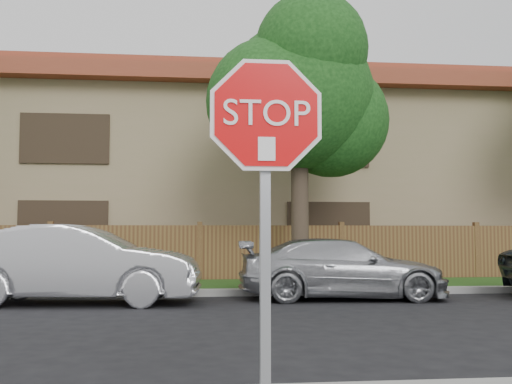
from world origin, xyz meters
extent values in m
cube|color=gray|center=(0.00, 8.15, 0.07)|extent=(70.00, 0.30, 0.15)
cube|color=#1E4714|center=(0.00, 9.80, 0.06)|extent=(70.00, 3.00, 0.12)
cube|color=brown|center=(0.00, 11.40, 0.80)|extent=(70.00, 0.12, 1.60)
cube|color=#9A885F|center=(0.00, 17.00, 3.00)|extent=(34.00, 8.00, 6.00)
cube|color=brown|center=(0.00, 17.00, 6.25)|extent=(35.20, 9.20, 0.50)
cube|color=brown|center=(0.00, 17.00, 6.85)|extent=(33.00, 5.50, 0.70)
cylinder|color=#382B21|center=(2.50, 9.70, 1.96)|extent=(0.44, 0.44, 3.92)
sphere|color=#123811|center=(2.50, 9.70, 4.90)|extent=(3.80, 3.80, 3.80)
sphere|color=#123811|center=(3.40, 10.00, 4.34)|extent=(3.00, 3.00, 3.00)
sphere|color=#123811|center=(1.70, 9.30, 4.62)|extent=(3.20, 3.20, 3.20)
sphere|color=#123811|center=(2.70, 9.10, 5.95)|extent=(2.80, 2.80, 2.80)
cube|color=gray|center=(0.24, -1.44, 1.25)|extent=(0.06, 0.06, 2.30)
cylinder|color=white|center=(0.24, -1.50, 2.15)|extent=(1.01, 0.02, 1.01)
cylinder|color=red|center=(0.24, -1.51, 2.15)|extent=(0.93, 0.02, 0.93)
cube|color=white|center=(0.24, -1.53, 1.93)|extent=(0.11, 0.00, 0.15)
imported|color=silver|center=(-2.42, 6.93, 0.78)|extent=(4.84, 2.03, 1.56)
imported|color=#A3A5AA|center=(2.95, 7.23, 0.64)|extent=(4.50, 2.07, 1.28)
camera|label=1|loc=(-0.23, -5.22, 1.41)|focal=42.00mm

